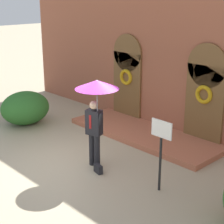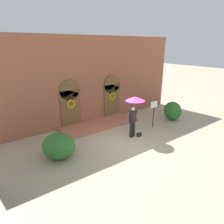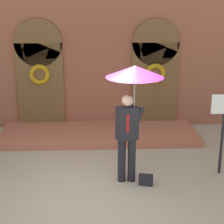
{
  "view_description": "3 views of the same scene",
  "coord_description": "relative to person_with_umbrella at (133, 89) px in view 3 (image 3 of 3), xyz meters",
  "views": [
    {
      "loc": [
        7.43,
        -5.37,
        4.44
      ],
      "look_at": [
        0.58,
        1.11,
        1.38
      ],
      "focal_mm": 60.0,
      "sensor_mm": 36.0,
      "label": 1
    },
    {
      "loc": [
        -6.56,
        -7.21,
        5.04
      ],
      "look_at": [
        -0.13,
        1.55,
        1.36
      ],
      "focal_mm": 32.0,
      "sensor_mm": 36.0,
      "label": 2
    },
    {
      "loc": [
        -0.05,
        -6.35,
        3.56
      ],
      "look_at": [
        0.28,
        1.29,
        1.23
      ],
      "focal_mm": 60.0,
      "sensor_mm": 36.0,
      "label": 3
    }
  ],
  "objects": [
    {
      "name": "building_facade",
      "position": [
        -0.64,
        3.65,
        0.77
      ],
      "size": [
        14.0,
        2.3,
        5.6
      ],
      "color": "#9E563D",
      "rests_on": "ground"
    },
    {
      "name": "ground_plane",
      "position": [
        -0.64,
        -0.51,
        -1.91
      ],
      "size": [
        80.0,
        80.0,
        0.0
      ],
      "primitive_type": "plane",
      "color": "tan"
    },
    {
      "name": "sign_post",
      "position": [
        1.9,
        0.27,
        -0.75
      ],
      "size": [
        0.56,
        0.06,
        1.72
      ],
      "color": "black",
      "rests_on": "ground"
    },
    {
      "name": "person_with_umbrella",
      "position": [
        0.0,
        0.0,
        0.0
      ],
      "size": [
        1.1,
        1.1,
        2.36
      ],
      "color": "black",
      "rests_on": "ground"
    },
    {
      "name": "handbag",
      "position": [
        0.27,
        -0.2,
        -1.8
      ],
      "size": [
        0.3,
        0.18,
        0.22
      ],
      "primitive_type": "cube",
      "rotation": [
        0.0,
        0.0,
        -0.21
      ],
      "color": "black",
      "rests_on": "ground"
    }
  ]
}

